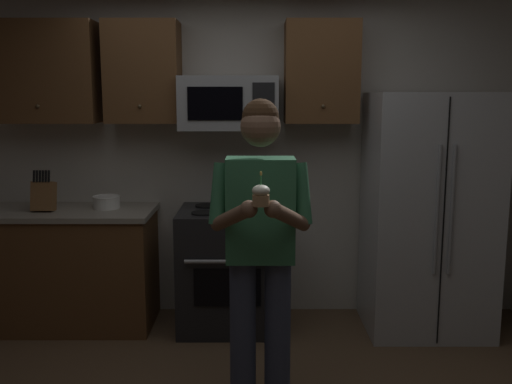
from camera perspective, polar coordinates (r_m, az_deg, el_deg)
wall_back at (r=4.71m, az=-0.39°, el=3.68°), size 4.40×0.10×2.60m
oven_range at (r=4.50m, az=-2.37°, el=-7.52°), size 0.76×0.70×0.93m
microwave at (r=4.42m, az=-2.41°, el=8.75°), size 0.74×0.41×0.40m
refrigerator at (r=4.53m, az=16.88°, el=-2.07°), size 0.90×0.75×1.80m
cabinet_row_upper at (r=4.54m, az=-9.82°, el=11.54°), size 2.78×0.36×0.76m
counter_left at (r=4.76m, az=-18.32°, el=-7.05°), size 1.44×0.66×0.92m
knife_block at (r=4.61m, az=-19.94°, el=-0.31°), size 0.16×0.15×0.32m
bowl_large_white at (r=4.59m, az=-14.25°, el=-0.92°), size 0.21×0.21×0.10m
person at (r=3.23m, az=0.71°, el=-4.50°), size 0.60×0.48×1.76m
cupcake at (r=2.85m, az=0.77°, el=-0.30°), size 0.09×0.09×0.17m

